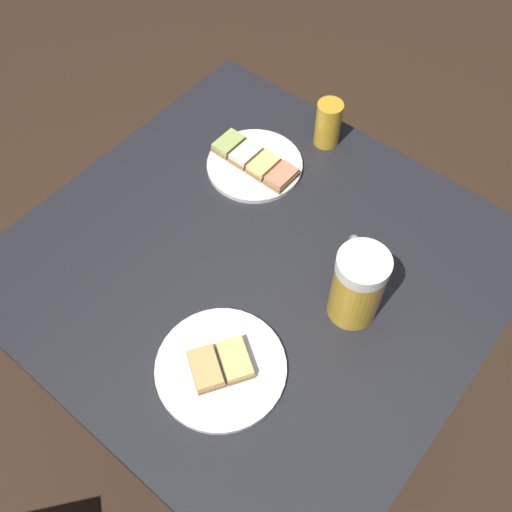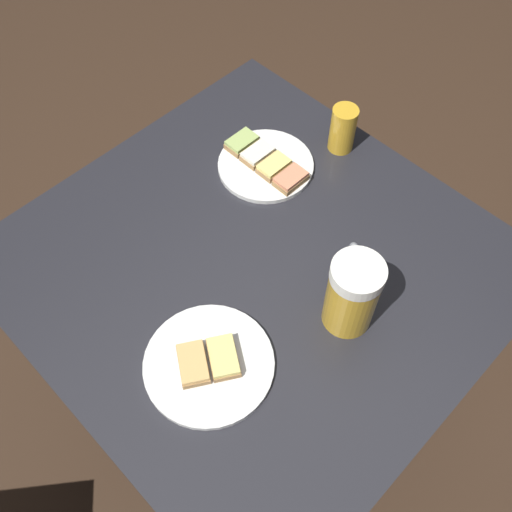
% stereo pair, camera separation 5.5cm
% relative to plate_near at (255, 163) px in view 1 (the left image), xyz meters
% --- Properties ---
extents(ground_plane, '(6.00, 6.00, 0.00)m').
position_rel_plate_near_xyz_m(ground_plane, '(-0.15, 0.18, -0.71)').
color(ground_plane, '#382619').
extents(cafe_table, '(0.82, 0.80, 0.70)m').
position_rel_plate_near_xyz_m(cafe_table, '(-0.15, 0.18, -0.15)').
color(cafe_table, black).
rests_on(cafe_table, ground_plane).
extents(plate_near, '(0.19, 0.19, 0.03)m').
position_rel_plate_near_xyz_m(plate_near, '(0.00, 0.00, 0.00)').
color(plate_near, white).
rests_on(plate_near, cafe_table).
extents(plate_far, '(0.21, 0.21, 0.03)m').
position_rel_plate_near_xyz_m(plate_far, '(-0.24, 0.37, -0.00)').
color(plate_far, white).
rests_on(plate_far, cafe_table).
extents(beer_mug, '(0.11, 0.12, 0.15)m').
position_rel_plate_near_xyz_m(beer_mug, '(-0.33, 0.14, 0.07)').
color(beer_mug, gold).
rests_on(beer_mug, cafe_table).
extents(beer_glass_small, '(0.05, 0.05, 0.10)m').
position_rel_plate_near_xyz_m(beer_glass_small, '(-0.07, -0.15, 0.04)').
color(beer_glass_small, gold).
rests_on(beer_glass_small, cafe_table).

